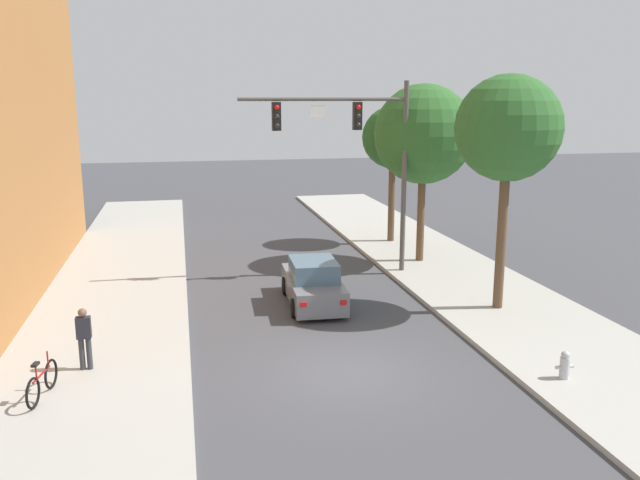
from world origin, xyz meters
TOP-DOWN VIEW (x-y plane):
  - ground_plane at (0.00, 0.00)m, footprint 120.00×120.00m
  - sidewalk_left at (-6.50, 0.00)m, footprint 5.00×60.00m
  - sidewalk_right at (6.50, 0.00)m, footprint 5.00×60.00m
  - traffic_signal_mast at (2.74, 8.99)m, footprint 6.59×0.38m
  - car_lead_grey at (0.27, 5.81)m, footprint 1.98×4.31m
  - pedestrian_sidewalk_left_walker at (-6.63, 1.31)m, footprint 0.36×0.22m
  - bicycle_leaning at (-7.40, -0.20)m, footprint 0.40×1.75m
  - fire_hydrant at (5.08, -1.80)m, footprint 0.48×0.24m
  - street_tree_nearest at (6.13, 3.74)m, footprint 3.38×3.38m
  - street_tree_second at (5.89, 10.38)m, footprint 4.13×4.13m
  - street_tree_third at (5.92, 14.42)m, footprint 2.94×2.94m

SIDE VIEW (x-z plane):
  - ground_plane at x=0.00m, z-range 0.00..0.00m
  - sidewalk_left at x=-6.50m, z-range 0.00..0.15m
  - sidewalk_right at x=6.50m, z-range 0.00..0.15m
  - fire_hydrant at x=5.08m, z-range 0.15..0.87m
  - bicycle_leaning at x=-7.40m, z-range 0.05..1.03m
  - car_lead_grey at x=0.27m, z-range -0.08..1.52m
  - pedestrian_sidewalk_left_walker at x=-6.63m, z-range 0.24..1.88m
  - street_tree_third at x=5.92m, z-range 1.88..8.38m
  - traffic_signal_mast at x=2.74m, z-range 1.59..9.09m
  - street_tree_second at x=5.89m, z-range 1.79..9.24m
  - street_tree_nearest at x=6.13m, z-range 2.22..9.83m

